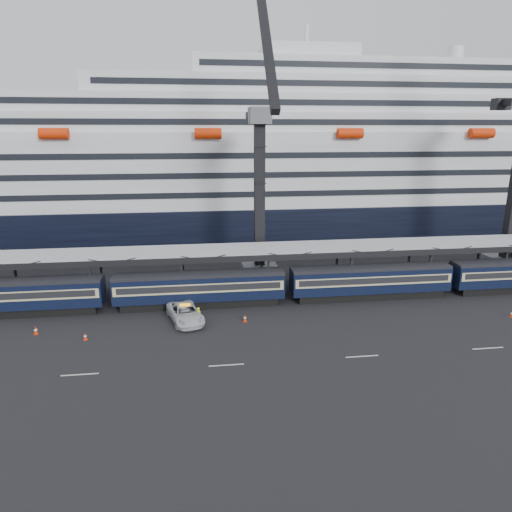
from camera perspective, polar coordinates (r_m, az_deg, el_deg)
The scene contains 11 objects.
ground at distance 51.68m, azimuth 26.39°, elevation -8.17°, with size 260.00×260.00×0.00m, color black.
train at distance 56.83m, azimuth 17.25°, elevation -2.76°, with size 133.05×3.00×4.05m.
canopy at distance 61.49m, azimuth 19.90°, elevation 1.33°, with size 130.00×6.25×5.53m.
cruise_ship at distance 89.33m, azimuth 10.31°, elevation 10.76°, with size 214.09×28.84×34.00m.
crane_dark_near at distance 58.51m, azimuth 0.49°, elevation 8.24°, with size 4.50×17.75×35.08m.
pickup_truck at distance 48.39m, azimuth -8.82°, elevation -7.09°, with size 2.92×6.33×1.76m, color silver.
worker at distance 48.08m, azimuth -7.20°, elevation -7.28°, with size 0.59×0.39×1.61m, color #DEF10C.
traffic_cone_a at distance 50.03m, azimuth -25.83°, elevation -8.34°, with size 0.43×0.43×0.85m.
traffic_cone_b at distance 46.93m, azimuth -20.57°, elevation -9.38°, with size 0.37×0.37×0.73m.
traffic_cone_c at distance 47.93m, azimuth -1.39°, elevation -7.76°, with size 0.40×0.40×0.81m.
traffic_cone_d at distance 56.15m, azimuth 29.35°, elevation -6.31°, with size 0.38×0.38×0.76m.
Camera 1 is at (-28.01, -38.90, 19.30)m, focal length 32.00 mm.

